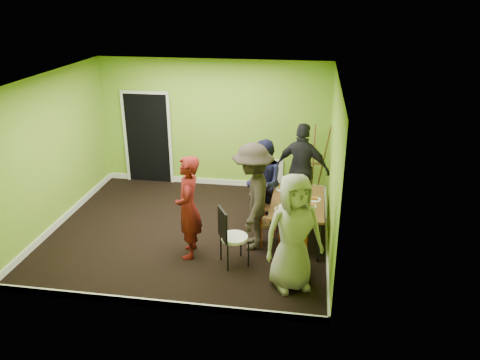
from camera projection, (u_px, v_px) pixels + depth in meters
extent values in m
plane|color=black|center=(190.00, 231.00, 8.63)|extent=(5.00, 5.00, 0.00)
cube|color=#89B82F|center=(213.00, 124.00, 10.15)|extent=(5.00, 0.04, 2.80)
cube|color=#89B82F|center=(142.00, 218.00, 6.04)|extent=(5.00, 0.04, 2.80)
cube|color=#89B82F|center=(52.00, 152.00, 8.45)|extent=(0.04, 4.50, 2.80)
cube|color=#89B82F|center=(333.00, 167.00, 7.74)|extent=(0.04, 4.50, 2.80)
cube|color=white|center=(183.00, 78.00, 7.56)|extent=(5.00, 4.50, 0.04)
cube|color=black|center=(148.00, 138.00, 10.48)|extent=(1.00, 0.05, 2.04)
cube|color=white|center=(272.00, 171.00, 10.32)|extent=(0.50, 0.04, 0.55)
cylinder|color=black|center=(271.00, 239.00, 7.63)|extent=(0.04, 0.04, 0.71)
cylinder|color=black|center=(319.00, 243.00, 7.52)|extent=(0.04, 0.04, 0.71)
cylinder|color=black|center=(278.00, 203.00, 8.89)|extent=(0.04, 0.04, 0.71)
cylinder|color=black|center=(319.00, 206.00, 8.78)|extent=(0.04, 0.04, 0.71)
cube|color=brown|center=(298.00, 202.00, 8.06)|extent=(0.90, 1.50, 0.04)
cylinder|color=#C03E12|center=(265.00, 212.00, 8.89)|extent=(0.02, 0.02, 0.39)
cylinder|color=#C03E12|center=(261.00, 219.00, 8.63)|extent=(0.02, 0.02, 0.39)
cylinder|color=#C03E12|center=(280.00, 214.00, 8.80)|extent=(0.02, 0.02, 0.39)
cylinder|color=#C03E12|center=(276.00, 221.00, 8.54)|extent=(0.02, 0.02, 0.39)
cube|color=brown|center=(271.00, 207.00, 8.64)|extent=(0.40, 0.40, 0.03)
cube|color=#C03E12|center=(262.00, 195.00, 8.60)|extent=(0.08, 0.33, 0.44)
cylinder|color=#C03E12|center=(257.00, 229.00, 8.25)|extent=(0.02, 0.02, 0.41)
cylinder|color=#C03E12|center=(262.00, 238.00, 7.97)|extent=(0.02, 0.02, 0.41)
cylinder|color=#C03E12|center=(274.00, 227.00, 8.31)|extent=(0.02, 0.02, 0.41)
cylinder|color=#C03E12|center=(279.00, 236.00, 8.03)|extent=(0.02, 0.02, 0.41)
cube|color=brown|center=(268.00, 222.00, 8.06)|extent=(0.47, 0.47, 0.04)
cube|color=#C03E12|center=(259.00, 210.00, 7.93)|extent=(0.15, 0.34, 0.46)
cylinder|color=#C03E12|center=(307.00, 206.00, 9.13)|extent=(0.02, 0.02, 0.41)
cylinder|color=#C03E12|center=(292.00, 203.00, 9.24)|extent=(0.02, 0.02, 0.41)
cylinder|color=#C03E12|center=(303.00, 212.00, 8.87)|extent=(0.02, 0.02, 0.41)
cylinder|color=#C03E12|center=(287.00, 210.00, 8.97)|extent=(0.02, 0.02, 0.41)
cube|color=brown|center=(298.00, 198.00, 8.98)|extent=(0.43, 0.43, 0.04)
cube|color=#C03E12|center=(301.00, 183.00, 9.03)|extent=(0.34, 0.10, 0.45)
cylinder|color=#C03E12|center=(284.00, 267.00, 7.13)|extent=(0.02, 0.02, 0.40)
cylinder|color=#C03E12|center=(304.00, 267.00, 7.14)|extent=(0.02, 0.02, 0.40)
cylinder|color=#C03E12|center=(282.00, 257.00, 7.42)|extent=(0.02, 0.02, 0.40)
cylinder|color=#C03E12|center=(301.00, 257.00, 7.42)|extent=(0.02, 0.02, 0.40)
cube|color=brown|center=(294.00, 251.00, 7.20)|extent=(0.41, 0.41, 0.04)
cube|color=#C03E12|center=(296.00, 243.00, 6.95)|extent=(0.34, 0.08, 0.45)
cylinder|color=black|center=(221.00, 247.00, 7.63)|extent=(0.03, 0.03, 0.46)
cylinder|color=black|center=(228.00, 258.00, 7.33)|extent=(0.03, 0.03, 0.46)
cylinder|color=black|center=(241.00, 244.00, 7.74)|extent=(0.03, 0.03, 0.46)
cylinder|color=black|center=(248.00, 254.00, 7.44)|extent=(0.03, 0.03, 0.46)
cylinder|color=white|center=(234.00, 238.00, 7.44)|extent=(0.43, 0.43, 0.05)
cube|color=black|center=(223.00, 225.00, 7.28)|extent=(0.22, 0.35, 0.51)
cylinder|color=brown|center=(303.00, 160.00, 9.77)|extent=(0.24, 0.38, 1.64)
cylinder|color=brown|center=(323.00, 161.00, 9.71)|extent=(0.24, 0.38, 1.64)
cylinder|color=brown|center=(313.00, 164.00, 9.52)|extent=(0.03, 0.37, 1.60)
cube|color=brown|center=(313.00, 163.00, 9.71)|extent=(0.44, 0.04, 0.04)
cylinder|color=white|center=(283.00, 189.00, 8.51)|extent=(0.26, 0.26, 0.01)
cylinder|color=white|center=(281.00, 209.00, 7.75)|extent=(0.23, 0.23, 0.01)
cylinder|color=white|center=(295.00, 189.00, 8.52)|extent=(0.26, 0.26, 0.01)
cylinder|color=white|center=(299.00, 215.00, 7.54)|extent=(0.23, 0.23, 0.01)
cylinder|color=white|center=(314.00, 199.00, 8.10)|extent=(0.25, 0.25, 0.01)
cylinder|color=white|center=(310.00, 206.00, 7.85)|extent=(0.21, 0.21, 0.01)
cylinder|color=white|center=(297.00, 194.00, 8.04)|extent=(0.06, 0.06, 0.22)
cylinder|color=#1627A8|center=(308.00, 205.00, 7.67)|extent=(0.07, 0.07, 0.20)
cylinder|color=#C03E12|center=(292.00, 196.00, 8.16)|extent=(0.03, 0.03, 0.08)
cylinder|color=black|center=(285.00, 194.00, 8.23)|extent=(0.07, 0.07, 0.09)
cylinder|color=black|center=(308.00, 190.00, 8.37)|extent=(0.06, 0.06, 0.10)
cylinder|color=black|center=(302.00, 209.00, 7.66)|extent=(0.06, 0.06, 0.09)
imported|color=white|center=(288.00, 203.00, 7.87)|extent=(0.13, 0.13, 0.10)
imported|color=white|center=(303.00, 198.00, 8.03)|extent=(0.11, 0.11, 0.10)
imported|color=#5D100F|center=(188.00, 207.00, 7.54)|extent=(0.52, 0.70, 1.74)
imported|color=#151635|center=(264.00, 182.00, 8.67)|extent=(0.80, 0.92, 1.61)
imported|color=black|center=(253.00, 197.00, 7.78)|extent=(0.79, 1.25, 1.85)
imported|color=black|center=(302.00, 169.00, 9.01)|extent=(1.15, 0.71, 1.82)
imported|color=gray|center=(294.00, 233.00, 6.71)|extent=(1.04, 0.88, 1.80)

